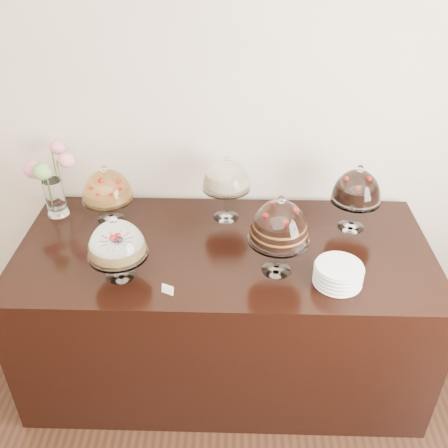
{
  "coord_description": "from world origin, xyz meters",
  "views": [
    {
      "loc": [
        0.41,
        0.31,
        2.47
      ],
      "look_at": [
        0.35,
        2.4,
        1.08
      ],
      "focal_mm": 40.0,
      "sensor_mm": 36.0,
      "label": 1
    }
  ],
  "objects_px": {
    "cake_stand_sugar_sponge": "(117,242)",
    "cake_stand_choco_layer": "(279,225)",
    "display_counter": "(224,309)",
    "cake_stand_cheesecake": "(226,178)",
    "flower_vase": "(50,180)",
    "plate_stack": "(338,274)",
    "cake_stand_dark_choco": "(357,189)",
    "cake_stand_fruit_tart": "(107,188)"
  },
  "relations": [
    {
      "from": "cake_stand_choco_layer",
      "to": "cake_stand_cheesecake",
      "type": "height_order",
      "value": "cake_stand_choco_layer"
    },
    {
      "from": "cake_stand_cheesecake",
      "to": "cake_stand_fruit_tart",
      "type": "xyz_separation_m",
      "value": [
        -0.66,
        -0.04,
        -0.05
      ]
    },
    {
      "from": "cake_stand_choco_layer",
      "to": "cake_stand_cheesecake",
      "type": "distance_m",
      "value": 0.55
    },
    {
      "from": "cake_stand_cheesecake",
      "to": "cake_stand_fruit_tart",
      "type": "height_order",
      "value": "cake_stand_cheesecake"
    },
    {
      "from": "cake_stand_cheesecake",
      "to": "plate_stack",
      "type": "distance_m",
      "value": 0.82
    },
    {
      "from": "cake_stand_sugar_sponge",
      "to": "cake_stand_cheesecake",
      "type": "height_order",
      "value": "cake_stand_cheesecake"
    },
    {
      "from": "cake_stand_sugar_sponge",
      "to": "cake_stand_choco_layer",
      "type": "xyz_separation_m",
      "value": [
        0.77,
        0.06,
        0.07
      ]
    },
    {
      "from": "cake_stand_choco_layer",
      "to": "plate_stack",
      "type": "relative_size",
      "value": 1.88
    },
    {
      "from": "cake_stand_sugar_sponge",
      "to": "cake_stand_fruit_tart",
      "type": "xyz_separation_m",
      "value": [
        -0.16,
        0.5,
        0.01
      ]
    },
    {
      "from": "display_counter",
      "to": "cake_stand_cheesecake",
      "type": "height_order",
      "value": "cake_stand_cheesecake"
    },
    {
      "from": "cake_stand_choco_layer",
      "to": "flower_vase",
      "type": "xyz_separation_m",
      "value": [
        -1.25,
        0.49,
        -0.05
      ]
    },
    {
      "from": "display_counter",
      "to": "cake_stand_cheesecake",
      "type": "relative_size",
      "value": 5.6
    },
    {
      "from": "display_counter",
      "to": "plate_stack",
      "type": "bearing_deg",
      "value": -26.57
    },
    {
      "from": "cake_stand_cheesecake",
      "to": "flower_vase",
      "type": "height_order",
      "value": "flower_vase"
    },
    {
      "from": "display_counter",
      "to": "cake_stand_sugar_sponge",
      "type": "height_order",
      "value": "cake_stand_sugar_sponge"
    },
    {
      "from": "cake_stand_choco_layer",
      "to": "cake_stand_dark_choco",
      "type": "distance_m",
      "value": 0.6
    },
    {
      "from": "display_counter",
      "to": "cake_stand_choco_layer",
      "type": "xyz_separation_m",
      "value": [
        0.26,
        -0.19,
        0.72
      ]
    },
    {
      "from": "plate_stack",
      "to": "cake_stand_sugar_sponge",
      "type": "bearing_deg",
      "value": 178.42
    },
    {
      "from": "display_counter",
      "to": "cake_stand_fruit_tart",
      "type": "height_order",
      "value": "cake_stand_fruit_tart"
    },
    {
      "from": "display_counter",
      "to": "cake_stand_sugar_sponge",
      "type": "bearing_deg",
      "value": -153.76
    },
    {
      "from": "cake_stand_dark_choco",
      "to": "cake_stand_cheesecake",
      "type": "bearing_deg",
      "value": 173.25
    },
    {
      "from": "display_counter",
      "to": "cake_stand_fruit_tart",
      "type": "relative_size",
      "value": 6.37
    },
    {
      "from": "flower_vase",
      "to": "plate_stack",
      "type": "relative_size",
      "value": 1.76
    },
    {
      "from": "cake_stand_fruit_tart",
      "to": "cake_stand_sugar_sponge",
      "type": "bearing_deg",
      "value": -72.39
    },
    {
      "from": "plate_stack",
      "to": "cake_stand_choco_layer",
      "type": "bearing_deg",
      "value": 162.8
    },
    {
      "from": "cake_stand_choco_layer",
      "to": "cake_stand_cheesecake",
      "type": "relative_size",
      "value": 1.1
    },
    {
      "from": "flower_vase",
      "to": "plate_stack",
      "type": "distance_m",
      "value": 1.66
    },
    {
      "from": "cake_stand_fruit_tart",
      "to": "plate_stack",
      "type": "distance_m",
      "value": 1.34
    },
    {
      "from": "cake_stand_cheesecake",
      "to": "cake_stand_dark_choco",
      "type": "bearing_deg",
      "value": -6.75
    },
    {
      "from": "cake_stand_choco_layer",
      "to": "cake_stand_fruit_tart",
      "type": "relative_size",
      "value": 1.25
    },
    {
      "from": "cake_stand_cheesecake",
      "to": "plate_stack",
      "type": "relative_size",
      "value": 1.72
    },
    {
      "from": "cake_stand_choco_layer",
      "to": "cake_stand_sugar_sponge",
      "type": "bearing_deg",
      "value": -175.52
    },
    {
      "from": "cake_stand_sugar_sponge",
      "to": "cake_stand_fruit_tart",
      "type": "relative_size",
      "value": 0.99
    },
    {
      "from": "plate_stack",
      "to": "flower_vase",
      "type": "bearing_deg",
      "value": 159.29
    },
    {
      "from": "cake_stand_dark_choco",
      "to": "flower_vase",
      "type": "height_order",
      "value": "flower_vase"
    },
    {
      "from": "cake_stand_sugar_sponge",
      "to": "flower_vase",
      "type": "distance_m",
      "value": 0.74
    },
    {
      "from": "cake_stand_sugar_sponge",
      "to": "cake_stand_cheesecake",
      "type": "distance_m",
      "value": 0.75
    },
    {
      "from": "cake_stand_cheesecake",
      "to": "flower_vase",
      "type": "xyz_separation_m",
      "value": [
        -0.99,
        0.01,
        -0.03
      ]
    },
    {
      "from": "display_counter",
      "to": "cake_stand_choco_layer",
      "type": "distance_m",
      "value": 0.79
    },
    {
      "from": "cake_stand_sugar_sponge",
      "to": "cake_stand_choco_layer",
      "type": "relative_size",
      "value": 0.79
    },
    {
      "from": "cake_stand_dark_choco",
      "to": "plate_stack",
      "type": "bearing_deg",
      "value": -107.59
    },
    {
      "from": "cake_stand_choco_layer",
      "to": "plate_stack",
      "type": "height_order",
      "value": "cake_stand_choco_layer"
    }
  ]
}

